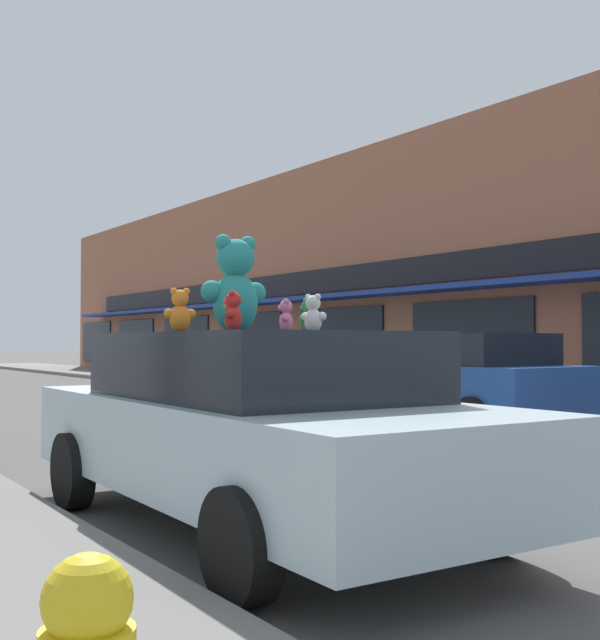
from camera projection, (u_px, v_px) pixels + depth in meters
name	position (u px, v px, depth m)	size (l,w,h in m)	color
ground_plane	(559.00, 493.00, 7.44)	(260.00, 260.00, 0.00)	#514F4C
storefront_row	(432.00, 285.00, 28.71)	(13.03, 40.83, 6.90)	#9E6047
plush_art_car	(256.00, 424.00, 6.03)	(2.14, 4.82, 1.48)	#ADC6D1
teddy_bear_giant	(235.00, 286.00, 6.44)	(0.58, 0.36, 0.79)	teal
teddy_bear_cream	(239.00, 315.00, 7.33)	(0.24, 0.24, 0.36)	beige
teddy_bear_pink	(286.00, 316.00, 6.09)	(0.15, 0.19, 0.26)	pink
teddy_bear_white	(313.00, 314.00, 6.24)	(0.17, 0.23, 0.30)	white
teddy_bear_green	(308.00, 317.00, 6.70)	(0.22, 0.18, 0.29)	green
teddy_bear_brown	(231.00, 316.00, 5.66)	(0.15, 0.17, 0.24)	olive
teddy_bear_red	(233.00, 312.00, 5.47)	(0.18, 0.20, 0.28)	red
teddy_bear_orange	(180.00, 311.00, 5.96)	(0.25, 0.18, 0.33)	orange
parked_car_far_center	(458.00, 377.00, 12.86)	(2.13, 4.06, 1.54)	#1E4793
parked_car_far_right	(220.00, 365.00, 19.55)	(2.10, 4.48, 1.62)	#336B3D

